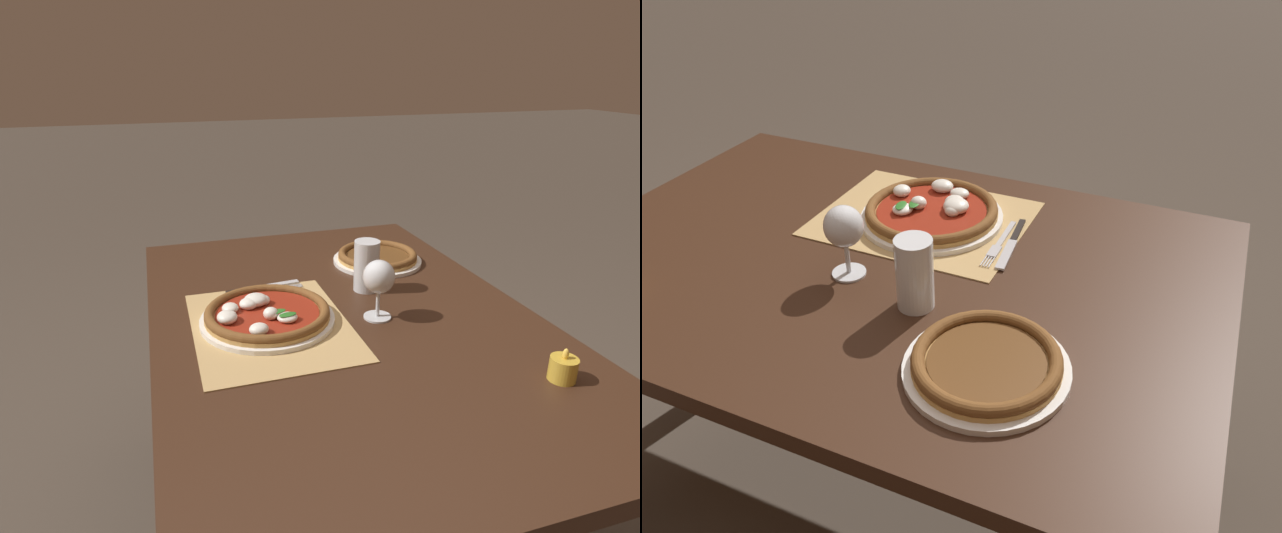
% 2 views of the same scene
% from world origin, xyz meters
% --- Properties ---
extents(ground_plane, '(24.00, 24.00, 0.00)m').
position_xyz_m(ground_plane, '(0.00, 0.00, 0.00)').
color(ground_plane, '#473D33').
extents(dining_table, '(1.42, 0.96, 0.74)m').
position_xyz_m(dining_table, '(0.00, 0.00, 0.65)').
color(dining_table, '#382114').
rests_on(dining_table, ground).
extents(paper_placemat, '(0.48, 0.37, 0.00)m').
position_xyz_m(paper_placemat, '(0.00, -0.19, 0.74)').
color(paper_placemat, tan).
rests_on(paper_placemat, dining_table).
extents(pizza_near, '(0.33, 0.33, 0.05)m').
position_xyz_m(pizza_near, '(-0.02, -0.20, 0.76)').
color(pizza_near, white).
rests_on(pizza_near, paper_placemat).
extents(pizza_far, '(0.28, 0.28, 0.04)m').
position_xyz_m(pizza_far, '(-0.33, 0.23, 0.76)').
color(pizza_far, white).
rests_on(pizza_far, dining_table).
extents(wine_glass, '(0.08, 0.08, 0.16)m').
position_xyz_m(wine_glass, '(0.04, 0.08, 0.85)').
color(wine_glass, silver).
rests_on(wine_glass, dining_table).
extents(pint_glass, '(0.07, 0.07, 0.15)m').
position_xyz_m(pint_glass, '(-0.14, 0.12, 0.81)').
color(pint_glass, silver).
rests_on(pint_glass, dining_table).
extents(fork, '(0.02, 0.20, 0.00)m').
position_xyz_m(fork, '(-0.21, -0.15, 0.75)').
color(fork, '#B7B7BC').
rests_on(fork, paper_placemat).
extents(knife, '(0.04, 0.22, 0.01)m').
position_xyz_m(knife, '(-0.23, -0.16, 0.75)').
color(knife, black).
rests_on(knife, paper_placemat).
extents(votive_candle, '(0.06, 0.06, 0.07)m').
position_xyz_m(votive_candle, '(0.41, 0.32, 0.76)').
color(votive_candle, gold).
rests_on(votive_candle, dining_table).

